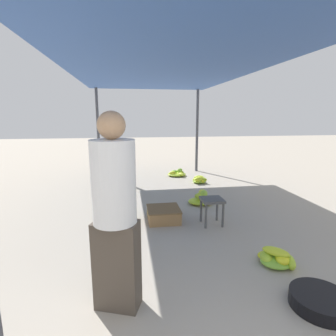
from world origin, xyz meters
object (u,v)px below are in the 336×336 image
object	(u,v)px
banana_pile_left_0	(124,213)
banana_pile_right_3	(177,173)
banana_pile_right_0	(201,198)
banana_pile_left_1	(118,190)
basin_black	(320,301)
banana_pile_right_2	(200,180)
banana_pile_right_1	(275,258)
stool	(212,204)
vendor_foreground	(115,212)
crate_near	(164,214)

from	to	relation	value
banana_pile_left_0	banana_pile_right_3	distance (m)	3.32
banana_pile_right_0	banana_pile_right_3	world-z (taller)	banana_pile_right_0
banana_pile_left_1	banana_pile_right_3	size ratio (longest dim) A/B	0.81
basin_black	banana_pile_right_2	xyz separation A→B (m)	(0.12, 4.49, 0.03)
banana_pile_left_1	banana_pile_right_1	xyz separation A→B (m)	(1.90, -3.15, -0.01)
stool	banana_pile_left_1	size ratio (longest dim) A/B	1.00
banana_pile_right_3	banana_pile_right_2	bearing A→B (deg)	-64.72
banana_pile_right_1	stool	bearing A→B (deg)	106.77
basin_black	banana_pile_right_3	size ratio (longest dim) A/B	1.01
banana_pile_left_0	banana_pile_right_3	bearing A→B (deg)	63.79
banana_pile_right_1	banana_pile_right_3	xyz separation A→B (m)	(-0.28, 4.68, -0.00)
stool	banana_pile_right_3	distance (m)	3.46
banana_pile_right_0	banana_pile_right_2	size ratio (longest dim) A/B	1.26
vendor_foreground	stool	distance (m)	2.23
basin_black	banana_pile_right_1	size ratio (longest dim) A/B	1.26
banana_pile_right_3	crate_near	xyz separation A→B (m)	(-0.83, -3.19, 0.04)
vendor_foreground	banana_pile_right_2	xyz separation A→B (m)	(1.92, 4.19, -0.81)
crate_near	banana_pile_right_1	bearing A→B (deg)	-53.36
vendor_foreground	crate_near	xyz separation A→B (m)	(0.67, 1.90, -0.80)
banana_pile_left_1	crate_near	distance (m)	1.84
vendor_foreground	banana_pile_right_0	distance (m)	3.13
stool	banana_pile_right_3	bearing A→B (deg)	88.53
banana_pile_left_1	banana_pile_right_0	distance (m)	1.89
banana_pile_left_0	banana_pile_left_1	distance (m)	1.46
stool	banana_pile_left_1	distance (m)	2.46
vendor_foreground	banana_pile_right_3	xyz separation A→B (m)	(1.50, 5.08, -0.83)
banana_pile_right_1	banana_pile_right_0	bearing A→B (deg)	96.74
banana_pile_right_2	stool	bearing A→B (deg)	-101.33
basin_black	banana_pile_right_2	size ratio (longest dim) A/B	1.34
stool	crate_near	distance (m)	0.82
banana_pile_right_0	crate_near	distance (m)	1.11
basin_black	banana_pile_right_1	xyz separation A→B (m)	(-0.02, 0.71, 0.01)
vendor_foreground	banana_pile_left_1	distance (m)	3.65
vendor_foreground	banana_pile_left_1	world-z (taller)	vendor_foreground
banana_pile_left_1	banana_pile_right_2	size ratio (longest dim) A/B	1.07
stool	banana_pile_left_0	distance (m)	1.48
banana_pile_left_0	banana_pile_right_1	bearing A→B (deg)	-44.07
banana_pile_left_0	crate_near	xyz separation A→B (m)	(0.64, -0.21, 0.02)
banana_pile_left_1	vendor_foreground	bearing A→B (deg)	-88.08
stool	banana_pile_left_0	world-z (taller)	stool
stool	crate_near	xyz separation A→B (m)	(-0.74, 0.26, -0.23)
banana_pile_right_0	banana_pile_right_1	world-z (taller)	banana_pile_right_0
stool	banana_pile_right_2	bearing A→B (deg)	78.67
vendor_foreground	banana_pile_right_3	bearing A→B (deg)	73.59
vendor_foreground	banana_pile_left_0	world-z (taller)	vendor_foreground
vendor_foreground	banana_pile_right_1	bearing A→B (deg)	12.84
basin_black	banana_pile_right_0	xyz separation A→B (m)	(-0.28, 2.92, 0.05)
banana_pile_left_0	banana_pile_right_0	xyz separation A→B (m)	(1.49, 0.51, 0.02)
banana_pile_right_1	banana_pile_right_2	distance (m)	3.79
banana_pile_right_1	banana_pile_right_3	bearing A→B (deg)	93.46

